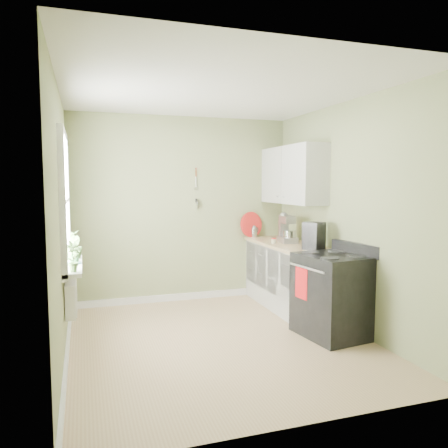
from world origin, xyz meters
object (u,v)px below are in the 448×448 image
object	(u,v)px
kettle	(254,231)
stove	(333,295)
stand_mixer	(287,230)
coffee_maker	(314,237)

from	to	relation	value
kettle	stove	bearing A→B (deg)	-84.59
stove	stand_mixer	bearing A→B (deg)	88.58
stove	kettle	distance (m)	2.03
stove	kettle	bearing A→B (deg)	95.41
stove	kettle	size ratio (longest dim) A/B	5.94
kettle	coffee_maker	world-z (taller)	coffee_maker
stove	coffee_maker	distance (m)	0.80
stove	stand_mixer	xyz separation A→B (m)	(0.03, 1.24, 0.61)
coffee_maker	stand_mixer	bearing A→B (deg)	91.10
kettle	coffee_maker	bearing A→B (deg)	-80.84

